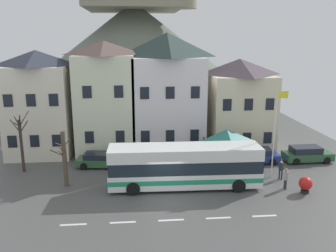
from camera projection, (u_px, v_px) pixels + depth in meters
ground_plane at (167, 201)px, 25.12m from camera, size 40.00×60.00×0.07m
townhouse_00 at (39, 103)px, 34.22m from camera, size 5.82×5.43×9.99m
townhouse_01 at (106, 98)px, 34.82m from camera, size 5.55×5.71×10.83m
townhouse_02 at (167, 93)px, 35.54m from camera, size 6.90×6.28×11.58m
townhouse_03 at (238, 103)px, 36.84m from camera, size 6.11×6.99×9.06m
hilltop_castle at (135, 54)px, 55.75m from camera, size 43.74×43.74×23.07m
transit_bus at (185, 167)px, 27.06m from camera, size 11.48×2.95×3.23m
bus_shelter at (227, 136)px, 30.71m from camera, size 3.60×3.60×3.51m
parked_car_00 at (307, 154)px, 32.96m from camera, size 4.42×1.93×1.43m
parked_car_01 at (102, 160)px, 31.59m from camera, size 4.57×2.26×1.28m
parked_car_02 at (254, 155)px, 32.75m from camera, size 4.61×2.11×1.30m
pedestrian_00 at (286, 177)px, 26.84m from camera, size 0.35×0.35×1.64m
pedestrian_01 at (281, 168)px, 28.71m from camera, size 0.36×0.36×1.56m
public_bench at (240, 156)px, 33.09m from camera, size 1.57×0.48×0.87m
flagpole at (276, 128)px, 28.45m from camera, size 0.95×0.10×7.14m
harbour_buoy at (306, 184)px, 26.22m from camera, size 0.98×0.98×1.23m
bare_tree_00 at (21, 142)px, 29.99m from camera, size 1.53×1.90×5.22m
bare_tree_01 at (64, 158)px, 27.13m from camera, size 1.53×1.32×4.34m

